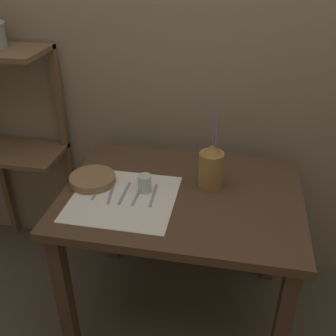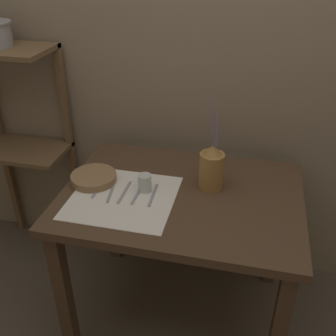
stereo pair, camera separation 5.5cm
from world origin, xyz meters
TOP-DOWN VIEW (x-y plane):
  - ground_plane at (0.00, 0.00)m, footprint 12.00×12.00m
  - stone_wall_back at (0.00, 0.50)m, footprint 7.00×0.06m
  - wooden_table at (0.00, 0.00)m, footprint 1.06×0.78m
  - wooden_shelf_unit at (-0.97, 0.34)m, footprint 0.49×0.30m
  - linen_cloth at (-0.24, -0.09)m, footprint 0.45×0.43m
  - pitcher_with_flowers at (0.12, 0.08)m, footprint 0.11×0.11m
  - wooden_bowl at (-0.42, -0.00)m, footprint 0.21×0.21m
  - glass_tumbler_near at (-0.16, -0.02)m, footprint 0.06×0.06m
  - spoon_outer at (-0.37, 0.01)m, footprint 0.02×0.19m
  - knife_center at (-0.31, -0.07)m, footprint 0.04×0.17m
  - fork_inner at (-0.25, -0.06)m, footprint 0.01×0.17m
  - spoon_inner at (-0.19, 0.00)m, footprint 0.02×0.19m
  - fork_outer at (-0.12, -0.05)m, footprint 0.02×0.17m

SIDE VIEW (x-z plane):
  - ground_plane at x=0.00m, z-range 0.00..0.00m
  - wooden_table at x=0.00m, z-range 0.27..1.03m
  - linen_cloth at x=-0.24m, z-range 0.76..0.76m
  - knife_center at x=-0.31m, z-range 0.76..0.77m
  - fork_inner at x=-0.25m, z-range 0.76..0.77m
  - fork_outer at x=-0.12m, z-range 0.76..0.77m
  - spoon_outer at x=-0.37m, z-range 0.75..0.78m
  - spoon_inner at x=-0.19m, z-range 0.75..0.78m
  - wooden_bowl at x=-0.42m, z-range 0.76..0.80m
  - glass_tumbler_near at x=-0.16m, z-range 0.76..0.84m
  - pitcher_with_flowers at x=0.12m, z-range 0.64..1.07m
  - wooden_shelf_unit at x=-0.97m, z-range 0.24..1.51m
  - stone_wall_back at x=0.00m, z-range 0.00..2.40m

